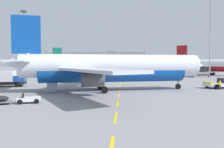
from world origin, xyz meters
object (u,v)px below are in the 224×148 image
object	(u,v)px
pushback_tug	(222,83)
airliner_far_right	(216,65)
ground_power_truck	(6,78)
airliner_foreground	(110,68)
uld_cargo_container	(52,87)
airliner_far_center	(85,65)
ground_crew_worker	(220,84)
apron_light_mast_far	(210,21)
apron_light_mast_near	(24,35)
airliner_mid_left	(149,66)

from	to	relation	value
pushback_tug	airliner_far_right	xyz separation A→B (m)	(16.36, 42.02, 2.97)
ground_power_truck	airliner_foreground	bearing A→B (deg)	-14.72
airliner_far_right	ground_power_truck	xyz separation A→B (m)	(-58.54, -41.39, -2.22)
pushback_tug	uld_cargo_container	distance (m)	31.10
airliner_far_center	ground_crew_worker	xyz separation A→B (m)	(36.75, -70.41, -3.01)
ground_power_truck	ground_crew_worker	size ratio (longest dim) A/B	4.41
airliner_far_right	ground_power_truck	size ratio (longest dim) A/B	4.27
uld_cargo_container	pushback_tug	bearing A→B (deg)	11.18
airliner_far_center	uld_cargo_container	size ratio (longest dim) A/B	17.79
pushback_tug	airliner_foreground	bearing A→B (deg)	-166.56
ground_crew_worker	apron_light_mast_far	size ratio (longest dim) A/B	0.06
airliner_far_center	airliner_far_right	bearing A→B (deg)	-25.54
ground_crew_worker	uld_cargo_container	distance (m)	29.32
pushback_tug	ground_crew_worker	xyz separation A→B (m)	(-1.43, -2.33, 0.04)
airliner_far_center	apron_light_mast_far	xyz separation A→B (m)	(47.55, -37.74, 14.16)
airliner_foreground	airliner_far_right	bearing A→B (deg)	51.64
uld_cargo_container	airliner_far_center	bearing A→B (deg)	95.91
apron_light_mast_far	ground_power_truck	bearing A→B (deg)	-150.04
airliner_far_right	airliner_foreground	bearing A→B (deg)	-128.36
airliner_far_center	apron_light_mast_near	xyz separation A→B (m)	(-16.11, -32.37, 10.74)
airliner_foreground	airliner_far_right	size ratio (longest dim) A/B	1.10
pushback_tug	airliner_far_right	world-z (taller)	airliner_far_right
airliner_mid_left	airliner_far_center	bearing A→B (deg)	-162.60
pushback_tug	airliner_far_right	distance (m)	45.19
airliner_mid_left	ground_power_truck	distance (m)	86.69
airliner_far_center	apron_light_mast_near	bearing A→B (deg)	-116.47
airliner_mid_left	airliner_far_right	bearing A→B (deg)	-60.41
pushback_tug	uld_cargo_container	xyz separation A→B (m)	(-30.51, -6.03, -0.10)
pushback_tug	apron_light_mast_near	size ratio (longest dim) A/B	0.28
airliner_mid_left	airliner_foreground	bearing A→B (deg)	-101.09
ground_power_truck	uld_cargo_container	distance (m)	13.46
apron_light_mast_near	apron_light_mast_far	size ratio (longest dim) A/B	0.79
airliner_foreground	airliner_far_right	xyz separation A→B (m)	(37.19, 47.00, -0.08)
airliner_foreground	airliner_mid_left	world-z (taller)	airliner_foreground
airliner_mid_left	uld_cargo_container	xyz separation A→B (m)	(-26.07, -84.68, -2.49)
uld_cargo_container	apron_light_mast_near	size ratio (longest dim) A/B	0.08
ground_power_truck	uld_cargo_container	world-z (taller)	ground_power_truck
airliner_far_center	apron_light_mast_near	size ratio (longest dim) A/B	1.45
pushback_tug	ground_power_truck	xyz separation A→B (m)	(-42.18, 0.63, 0.74)
uld_cargo_container	airliner_far_right	bearing A→B (deg)	45.71
airliner_far_right	ground_crew_worker	distance (m)	47.87
airliner_foreground	uld_cargo_container	size ratio (longest dim) A/B	18.00
uld_cargo_container	apron_light_mast_far	distance (m)	56.68
ground_power_truck	apron_light_mast_far	xyz separation A→B (m)	(51.55, 29.71, 16.48)
airliner_far_right	airliner_mid_left	bearing A→B (deg)	119.59
ground_crew_worker	ground_power_truck	bearing A→B (deg)	175.85
airliner_foreground	airliner_far_center	world-z (taller)	airliner_far_center
airliner_far_right	ground_crew_worker	world-z (taller)	airliner_far_right
uld_cargo_container	ground_crew_worker	bearing A→B (deg)	7.25
airliner_far_right	apron_light_mast_far	world-z (taller)	apron_light_mast_far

